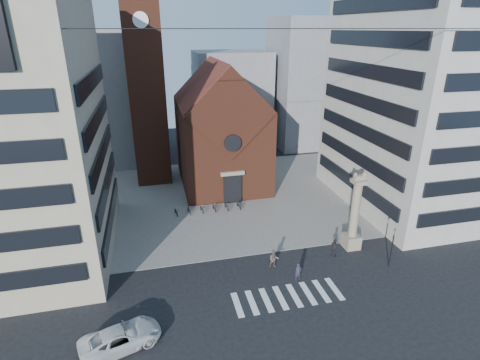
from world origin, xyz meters
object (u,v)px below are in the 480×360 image
Objects in this scene: traffic_light at (392,246)px; pedestrian_2 at (334,248)px; white_car at (121,338)px; scooter_0 at (176,211)px; pedestrian_0 at (298,272)px; pedestrian_1 at (274,259)px; lion_column at (354,219)px.

traffic_light is 5.56m from pedestrian_2.
white_car is 21.15m from scooter_0.
pedestrian_0 is 0.88× the size of pedestrian_2.
pedestrian_0 is 18.87m from scooter_0.
pedestrian_2 is at bearing 15.87° from pedestrian_1.
pedestrian_0 reaches higher than white_car.
lion_column is at bearing 116.46° from traffic_light.
pedestrian_0 is at bearing 179.66° from traffic_light.
lion_column is 2.02× the size of traffic_light.
lion_column reaches higher than pedestrian_0.
white_car is (-23.42, -8.38, -2.63)m from lion_column.
pedestrian_2 is (20.83, 7.25, 0.16)m from white_car.
pedestrian_2 is at bearing 25.29° from pedestrian_0.
scooter_0 is at bearing 118.65° from pedestrian_0.
scooter_0 is (-17.76, 12.00, -2.95)m from lion_column.
lion_column is 9.74m from pedestrian_1.
lion_column is 4.52× the size of pedestrian_1.
pedestrian_2 is at bearing -156.41° from lion_column.
pedestrian_0 is at bearing -92.02° from white_car.
white_car reaches higher than scooter_0.
white_car is 3.39× the size of scooter_0.
pedestrian_1 is (14.13, 6.82, 0.14)m from white_car.
pedestrian_0 is (15.75, 4.43, 0.05)m from white_car.
lion_column is at bearing 21.73° from pedestrian_1.
traffic_light is 11.62m from pedestrian_1.
scooter_0 is (-10.09, 15.94, -0.36)m from pedestrian_0.
traffic_light is 0.73× the size of white_car.
lion_column is at bearing -88.06° from white_car.
pedestrian_0 is (-9.66, 0.06, -1.42)m from traffic_light.
lion_column is 4.97× the size of scooter_0.
traffic_light is 2.24× the size of pedestrian_1.
pedestrian_1 is 6.72m from pedestrian_2.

